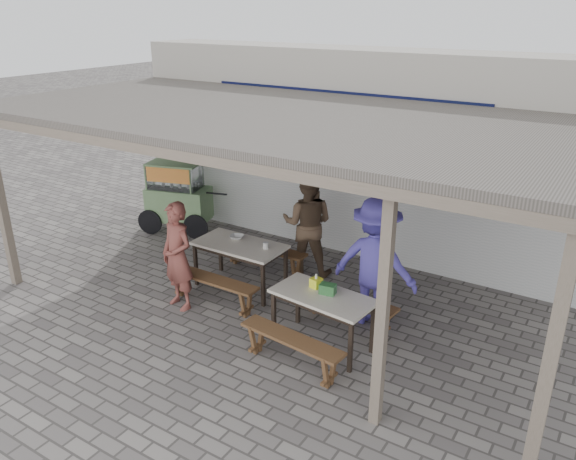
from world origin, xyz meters
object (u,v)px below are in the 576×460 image
Objects in this scene: bench_left_wall at (265,253)px; bench_right_street at (292,345)px; donation_box at (328,289)px; bench_right_wall at (349,304)px; tissue_box at (316,283)px; condiment_bowl at (237,237)px; table_left at (240,248)px; patron_right_table at (375,263)px; vendor_cart at (177,194)px; bench_left_street at (213,285)px; patron_street_side at (178,256)px; table_right at (323,301)px; patron_wall_side at (308,224)px; condiment_jar at (266,245)px.

bench_left_wall is 2.77m from bench_right_street.
donation_box is at bearing 87.82° from bench_right_street.
tissue_box is at bearing -109.61° from bench_right_wall.
bench_left_wall is 0.71m from condiment_bowl.
table_left is 10.93× the size of tissue_box.
bench_left_wall and bench_right_street have the same top height.
vendor_cart is at bearing -16.64° from patron_right_table.
bench_right_street is 1.00× the size of bench_right_wall.
bench_left_wall is 11.69× the size of tissue_box.
vendor_cart is at bearing 155.50° from tissue_box.
tissue_box is at bearing -37.49° from bench_left_wall.
bench_left_street is at bearing -55.23° from vendor_cart.
table_left is 1.05m from patron_street_side.
table_left is 0.76m from bench_left_wall.
bench_right_street is (-0.06, -0.65, -0.33)m from table_right.
patron_street_side is at bearing -112.57° from table_left.
bench_left_street is 1.78m from tissue_box.
table_right is 2.24m from condiment_bowl.
bench_right_street is (1.83, -2.08, -0.00)m from bench_left_wall.
table_left is 1.83m from tissue_box.
patron_wall_side reaches higher than vendor_cart.
patron_right_table reaches higher than donation_box.
bench_left_wall is at bearing -16.54° from patron_right_table.
condiment_bowl is (2.32, -1.15, 0.02)m from vendor_cart.
patron_right_table reaches higher than condiment_jar.
table_right is (1.89, -0.75, -0.00)m from table_left.
donation_box is at bearing -87.35° from bench_right_wall.
patron_right_table reaches higher than condiment_bowl.
condiment_bowl is at bearing 137.59° from table_left.
patron_right_table is 9.20× the size of donation_box.
condiment_bowl reaches higher than bench_left_wall.
table_right is 14.10× the size of condiment_jar.
bench_left_street is 7.57× the size of donation_box.
tissue_box is at bearing -22.21° from condiment_bowl.
tissue_box is at bearing -41.21° from vendor_cart.
tissue_box is 0.65× the size of donation_box.
vendor_cart is 3.17m from condiment_jar.
patron_right_table is at bearing 0.17° from condiment_bowl.
vendor_cart reaches higher than tissue_box.
tissue_box is (1.71, -0.62, 0.14)m from table_left.
patron_wall_side is at bearing 28.00° from bench_left_wall.
table_left is 0.77× the size of patron_right_table.
donation_box is 2.05× the size of condiment_jar.
patron_street_side is at bearing 44.40° from patron_wall_side.
bench_right_street is at bearing -48.98° from bench_left_wall.
bench_left_street and bench_right_wall have the same top height.
bench_left_street is 0.93× the size of vendor_cart.
condiment_jar is 0.46× the size of condiment_bowl.
patron_wall_side is at bearing 127.39° from donation_box.
tissue_box reaches higher than bench_left_street.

